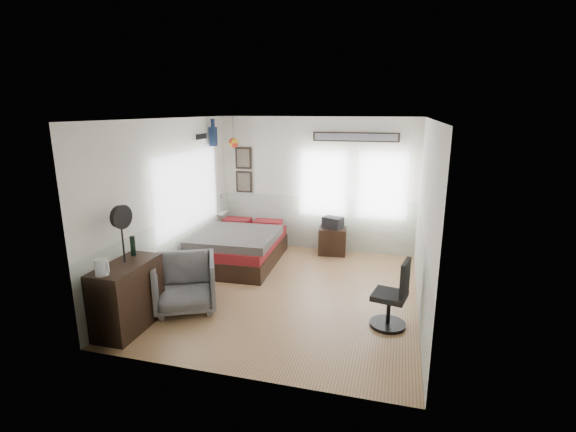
% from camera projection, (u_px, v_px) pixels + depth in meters
% --- Properties ---
extents(ground_plane, '(4.00, 4.50, 0.01)m').
position_uv_depth(ground_plane, '(288.00, 292.00, 6.66)').
color(ground_plane, '#916640').
extents(room_shell, '(4.02, 4.52, 2.71)m').
position_uv_depth(room_shell, '(286.00, 191.00, 6.45)').
color(room_shell, silver).
rests_on(room_shell, ground_plane).
extents(wall_decor, '(3.55, 1.32, 1.44)m').
position_uv_depth(wall_decor, '(260.00, 148.00, 8.25)').
color(wall_decor, '#302318').
rests_on(wall_decor, room_shell).
extents(bed, '(1.51, 2.04, 0.64)m').
position_uv_depth(bed, '(240.00, 247.00, 7.88)').
color(bed, black).
rests_on(bed, ground_plane).
extents(dresser, '(0.48, 1.00, 0.90)m').
position_uv_depth(dresser, '(128.00, 296.00, 5.47)').
color(dresser, black).
rests_on(dresser, ground_plane).
extents(armchair, '(1.13, 1.14, 0.78)m').
position_uv_depth(armchair, '(186.00, 283.00, 6.02)').
color(armchair, gray).
rests_on(armchair, ground_plane).
extents(nightstand, '(0.58, 0.48, 0.54)m').
position_uv_depth(nightstand, '(332.00, 241.00, 8.38)').
color(nightstand, black).
rests_on(nightstand, ground_plane).
extents(task_chair, '(0.50, 0.50, 0.96)m').
position_uv_depth(task_chair, '(393.00, 300.00, 5.50)').
color(task_chair, black).
rests_on(task_chair, ground_plane).
extents(kettle, '(0.18, 0.15, 0.21)m').
position_uv_depth(kettle, '(102.00, 267.00, 4.98)').
color(kettle, silver).
rests_on(kettle, dresser).
extents(bottle, '(0.07, 0.07, 0.27)m').
position_uv_depth(bottle, '(133.00, 246.00, 5.64)').
color(bottle, black).
rests_on(bottle, dresser).
extents(stand_fan, '(0.13, 0.31, 0.77)m').
position_uv_depth(stand_fan, '(121.00, 218.00, 5.29)').
color(stand_fan, black).
rests_on(stand_fan, dresser).
extents(black_bag, '(0.44, 0.36, 0.22)m').
position_uv_depth(black_bag, '(333.00, 223.00, 8.28)').
color(black_bag, black).
rests_on(black_bag, nightstand).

